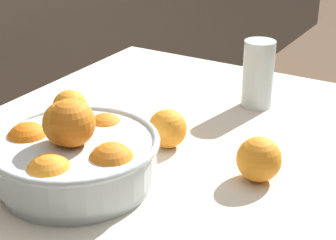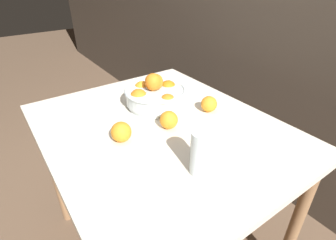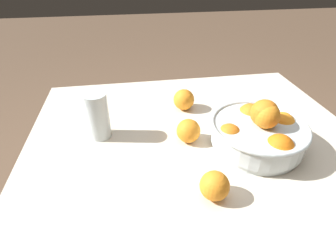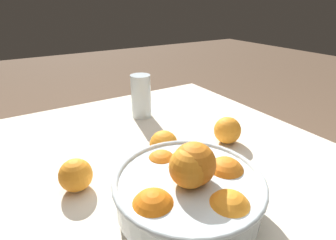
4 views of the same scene
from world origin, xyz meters
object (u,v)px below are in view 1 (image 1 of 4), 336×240
object	(u,v)px
fruit_bowl	(75,155)
orange_loose_aside	(167,129)
orange_loose_front	(260,158)
orange_loose_near_bowl	(70,107)
juice_glass	(258,78)

from	to	relation	value
fruit_bowl	orange_loose_aside	size ratio (longest dim) A/B	3.79
fruit_bowl	orange_loose_front	bearing A→B (deg)	-55.73
fruit_bowl	orange_loose_near_bowl	size ratio (longest dim) A/B	3.92
orange_loose_near_bowl	orange_loose_front	world-z (taller)	orange_loose_front
juice_glass	orange_loose_near_bowl	distance (m)	0.42
orange_loose_aside	orange_loose_front	bearing A→B (deg)	-96.67
juice_glass	orange_loose_front	size ratio (longest dim) A/B	1.94
fruit_bowl	orange_loose_aside	world-z (taller)	fruit_bowl
juice_glass	orange_loose_aside	xyz separation A→B (m)	(-0.27, 0.07, -0.03)
orange_loose_front	fruit_bowl	bearing A→B (deg)	124.27
orange_loose_near_bowl	orange_loose_aside	xyz separation A→B (m)	(0.01, -0.23, 0.00)
fruit_bowl	orange_loose_near_bowl	xyz separation A→B (m)	(0.19, 0.17, -0.02)
fruit_bowl	orange_loose_aside	distance (m)	0.21
fruit_bowl	juice_glass	distance (m)	0.49
fruit_bowl	orange_loose_front	distance (m)	0.31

